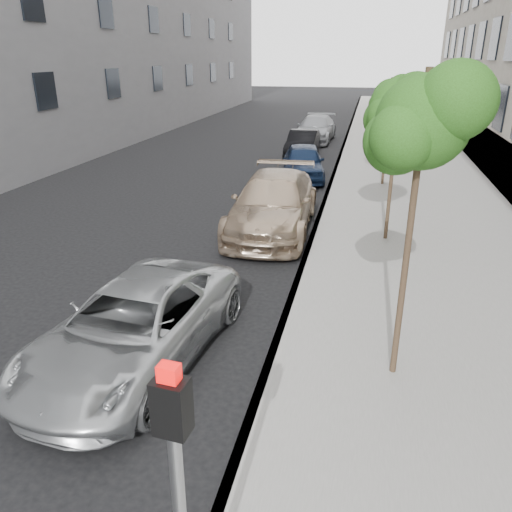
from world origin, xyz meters
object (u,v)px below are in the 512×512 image
(suv, at_px, (273,203))
(sedan_rear, at_px, (316,129))
(minivan, at_px, (135,326))
(tree_near, at_px, (425,123))
(tree_far, at_px, (391,97))
(sedan_black, at_px, (303,144))
(tree_mid, at_px, (400,108))
(sedan_blue, at_px, (303,162))
(signal_pole, at_px, (178,492))

(suv, height_order, sedan_rear, suv)
(minivan, relative_size, sedan_rear, 0.96)
(tree_near, relative_size, tree_far, 1.15)
(tree_far, xyz_separation_m, sedan_black, (-3.97, 5.54, -2.79))
(tree_mid, xyz_separation_m, sedan_black, (-3.97, 12.04, -2.99))
(minivan, xyz_separation_m, sedan_blue, (0.99, 14.24, 0.03))
(sedan_rear, bearing_deg, tree_near, -78.58)
(sedan_blue, xyz_separation_m, sedan_black, (-0.64, 4.72, -0.05))
(tree_far, relative_size, suv, 0.73)
(suv, distance_m, sedan_black, 11.62)
(minivan, bearing_deg, tree_near, 11.60)
(tree_mid, bearing_deg, sedan_rear, 102.68)
(signal_pole, height_order, sedan_black, signal_pole)
(tree_far, distance_m, suv, 7.40)
(tree_far, xyz_separation_m, minivan, (-4.32, -13.43, -2.77))
(signal_pole, xyz_separation_m, sedan_rear, (-2.01, 28.38, -1.24))
(minivan, height_order, suv, suv)
(tree_far, relative_size, sedan_black, 1.03)
(sedan_blue, bearing_deg, tree_mid, -74.48)
(signal_pole, distance_m, sedan_blue, 18.57)
(suv, relative_size, sedan_black, 1.40)
(suv, relative_size, sedan_rear, 1.10)
(tree_near, height_order, signal_pole, tree_near)
(tree_near, relative_size, sedan_black, 1.18)
(tree_mid, bearing_deg, sedan_black, 108.25)
(tree_mid, xyz_separation_m, tree_far, (-0.00, 6.50, -0.20))
(tree_far, relative_size, minivan, 0.84)
(tree_near, height_order, sedan_black, tree_near)
(minivan, bearing_deg, sedan_blue, 91.98)
(sedan_black, height_order, sedan_rear, sedan_rear)
(sedan_blue, relative_size, sedan_rear, 0.81)
(sedan_blue, height_order, sedan_black, sedan_blue)
(tree_mid, xyz_separation_m, signal_pole, (-1.87, -11.15, -1.67))
(sedan_black, bearing_deg, tree_far, -54.09)
(tree_mid, distance_m, tree_far, 6.50)
(suv, relative_size, sedan_blue, 1.35)
(tree_far, distance_m, sedan_black, 7.36)
(tree_near, height_order, suv, tree_near)
(tree_near, bearing_deg, minivan, -174.36)
(tree_far, distance_m, signal_pole, 17.81)
(signal_pole, bearing_deg, tree_mid, 86.34)
(tree_near, distance_m, tree_far, 13.02)
(tree_near, distance_m, signal_pole, 5.43)
(tree_far, height_order, sedan_blue, tree_far)
(tree_mid, relative_size, sedan_black, 1.10)
(signal_pole, bearing_deg, tree_near, 73.96)
(tree_near, distance_m, suv, 8.36)
(signal_pole, height_order, minivan, signal_pole)
(tree_mid, xyz_separation_m, minivan, (-4.32, -6.93, -2.97))
(minivan, bearing_deg, sedan_rear, 94.92)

